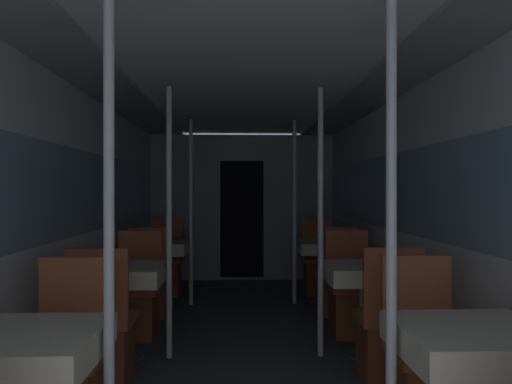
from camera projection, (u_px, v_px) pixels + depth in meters
name	position (u px, v px, depth m)	size (l,w,h in m)	color
wall_left	(76.00, 217.00, 4.05)	(0.05, 8.49, 2.15)	silver
wall_right	(410.00, 216.00, 4.15)	(0.05, 8.49, 2.15)	silver
ceiling_panel	(245.00, 85.00, 4.10)	(2.75, 8.49, 0.07)	white
bulkhead_far	(242.00, 208.00, 7.41)	(2.69, 0.09, 2.15)	gray
dining_table_left_0	(21.00, 357.00, 2.09)	(0.65, 0.65, 0.73)	#4C4C51
chair_left_far_0	(66.00, 384.00, 2.65)	(0.40, 0.40, 0.95)	brown
support_pole_left_0	(109.00, 250.00, 2.11)	(0.05, 0.05, 2.15)	silver
dining_table_left_1	(122.00, 279.00, 3.93)	(0.65, 0.65, 0.73)	#4C4C51
chair_left_near_1	(104.00, 342.00, 3.38)	(0.40, 0.40, 0.95)	brown
chair_left_far_1	(137.00, 304.00, 4.49)	(0.40, 0.40, 0.95)	brown
support_pole_left_1	(169.00, 222.00, 3.95)	(0.05, 0.05, 2.15)	silver
dining_table_left_2	(159.00, 251.00, 5.77)	(0.65, 0.65, 0.73)	#4C4C51
chair_left_near_2	(151.00, 288.00, 5.22)	(0.40, 0.40, 0.95)	brown
chair_left_far_2	(166.00, 271.00, 6.33)	(0.40, 0.40, 0.95)	brown
support_pole_left_2	(191.00, 212.00, 5.79)	(0.05, 0.05, 2.15)	silver
dining_table_right_0	(475.00, 352.00, 2.16)	(0.65, 0.65, 0.73)	#4C4C51
chair_right_far_0	(426.00, 379.00, 2.72)	(0.40, 0.40, 0.95)	brown
support_pole_right_0	(391.00, 249.00, 2.15)	(0.05, 0.05, 2.15)	silver
dining_table_right_1	(366.00, 278.00, 4.00)	(0.65, 0.65, 0.73)	#4C4C51
chair_right_near_1	(386.00, 339.00, 3.45)	(0.40, 0.40, 0.95)	brown
chair_right_far_1	(350.00, 303.00, 4.56)	(0.40, 0.40, 0.95)	brown
support_pole_right_1	(320.00, 222.00, 3.99)	(0.05, 0.05, 2.15)	silver
dining_table_right_2	(326.00, 250.00, 5.85)	(0.65, 0.65, 0.73)	#4C4C51
chair_right_near_2	(335.00, 287.00, 5.29)	(0.40, 0.40, 0.95)	brown
chair_right_far_2	(318.00, 270.00, 6.40)	(0.40, 0.40, 0.95)	brown
support_pole_right_2	(294.00, 212.00, 5.83)	(0.05, 0.05, 2.15)	silver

